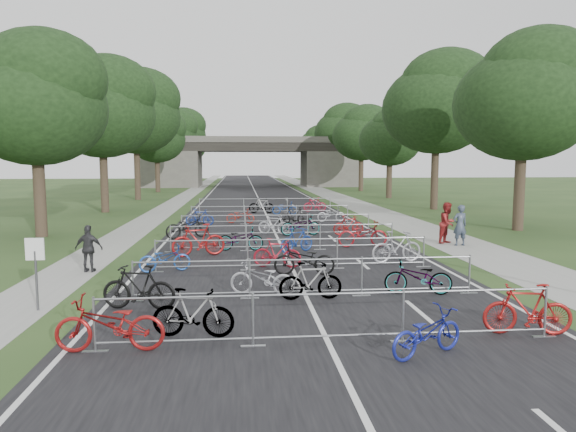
% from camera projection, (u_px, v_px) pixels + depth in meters
% --- Properties ---
extents(ground, '(200.00, 200.00, 0.00)m').
position_uv_depth(ground, '(329.00, 344.00, 10.40)').
color(ground, '#28421C').
rests_on(ground, ground).
extents(road, '(11.00, 140.00, 0.01)m').
position_uv_depth(road, '(256.00, 192.00, 59.90)').
color(road, black).
rests_on(road, ground).
extents(sidewalk_right, '(3.00, 140.00, 0.01)m').
position_uv_depth(sidewalk_right, '(323.00, 192.00, 60.63)').
color(sidewalk_right, gray).
rests_on(sidewalk_right, ground).
extents(sidewalk_left, '(2.00, 140.00, 0.01)m').
position_uv_depth(sidewalk_left, '(191.00, 193.00, 59.20)').
color(sidewalk_left, gray).
rests_on(sidewalk_left, ground).
extents(lane_markings, '(0.12, 140.00, 0.00)m').
position_uv_depth(lane_markings, '(256.00, 193.00, 59.90)').
color(lane_markings, silver).
rests_on(lane_markings, ground).
extents(overpass_bridge, '(31.00, 8.00, 7.05)m').
position_uv_depth(overpass_bridge, '(252.00, 162.00, 74.36)').
color(overpass_bridge, '#4E4C46').
rests_on(overpass_bridge, ground).
extents(park_sign, '(0.45, 0.06, 1.83)m').
position_uv_depth(park_sign, '(35.00, 260.00, 12.61)').
color(park_sign, '#4C4C51').
rests_on(park_sign, ground).
extents(tree_left_0, '(6.72, 6.72, 10.25)m').
position_uv_depth(tree_left_0, '(37.00, 102.00, 24.42)').
color(tree_left_0, '#33261C').
rests_on(tree_left_0, ground).
extents(tree_right_0, '(7.17, 7.17, 10.93)m').
position_uv_depth(tree_right_0, '(527.00, 98.00, 26.63)').
color(tree_right_0, '#33261C').
rests_on(tree_right_0, ground).
extents(tree_left_1, '(7.56, 7.56, 11.53)m').
position_uv_depth(tree_left_1, '(103.00, 110.00, 36.21)').
color(tree_left_1, '#33261C').
rests_on(tree_left_1, ground).
extents(tree_right_1, '(8.18, 8.18, 12.47)m').
position_uv_depth(tree_right_1, '(439.00, 104.00, 38.40)').
color(tree_right_1, '#33261C').
rests_on(tree_right_1, ground).
extents(tree_left_2, '(8.40, 8.40, 12.81)m').
position_uv_depth(tree_left_2, '(136.00, 113.00, 48.00)').
color(tree_left_2, '#33261C').
rests_on(tree_left_2, ground).
extents(tree_right_2, '(6.16, 6.16, 9.39)m').
position_uv_depth(tree_right_2, '(391.00, 138.00, 50.49)').
color(tree_right_2, '#33261C').
rests_on(tree_right_2, ground).
extents(tree_left_3, '(6.72, 6.72, 10.25)m').
position_uv_depth(tree_left_3, '(157.00, 137.00, 60.06)').
color(tree_left_3, '#33261C').
rests_on(tree_left_3, ground).
extents(tree_right_3, '(7.17, 7.17, 10.93)m').
position_uv_depth(tree_right_3, '(363.00, 134.00, 62.26)').
color(tree_right_3, '#33261C').
rests_on(tree_right_3, ground).
extents(tree_left_4, '(7.56, 7.56, 11.53)m').
position_uv_depth(tree_left_4, '(171.00, 135.00, 71.85)').
color(tree_left_4, '#33261C').
rests_on(tree_left_4, ground).
extents(tree_right_4, '(8.18, 8.18, 12.47)m').
position_uv_depth(tree_right_4, '(343.00, 131.00, 74.04)').
color(tree_right_4, '#33261C').
rests_on(tree_right_4, ground).
extents(tree_left_5, '(8.40, 8.40, 12.81)m').
position_uv_depth(tree_left_5, '(181.00, 133.00, 83.64)').
color(tree_left_5, '#33261C').
rests_on(tree_left_5, ground).
extents(tree_right_5, '(6.16, 6.16, 9.39)m').
position_uv_depth(tree_right_5, '(329.00, 147.00, 86.13)').
color(tree_right_5, '#33261C').
rests_on(tree_right_5, ground).
extents(tree_left_6, '(6.72, 6.72, 10.25)m').
position_uv_depth(tree_left_6, '(188.00, 146.00, 95.69)').
color(tree_left_6, '#33261C').
rests_on(tree_left_6, ground).
extents(tree_right_6, '(7.17, 7.17, 10.93)m').
position_uv_depth(tree_right_6, '(318.00, 144.00, 97.90)').
color(tree_right_6, '#33261C').
rests_on(tree_right_6, ground).
extents(barrier_row_0, '(9.70, 0.08, 1.10)m').
position_uv_depth(barrier_row_0, '(329.00, 318.00, 10.34)').
color(barrier_row_0, gray).
rests_on(barrier_row_0, ground).
extents(barrier_row_1, '(9.70, 0.08, 1.10)m').
position_uv_depth(barrier_row_1, '(306.00, 278.00, 13.90)').
color(barrier_row_1, gray).
rests_on(barrier_row_1, ground).
extents(barrier_row_2, '(9.70, 0.08, 1.10)m').
position_uv_depth(barrier_row_2, '(293.00, 254.00, 17.47)').
color(barrier_row_2, gray).
rests_on(barrier_row_2, ground).
extents(barrier_row_3, '(9.70, 0.08, 1.10)m').
position_uv_depth(barrier_row_3, '(283.00, 237.00, 21.23)').
color(barrier_row_3, gray).
rests_on(barrier_row_3, ground).
extents(barrier_row_4, '(9.70, 0.08, 1.10)m').
position_uv_depth(barrier_row_4, '(277.00, 225.00, 25.19)').
color(barrier_row_4, gray).
rests_on(barrier_row_4, ground).
extents(barrier_row_5, '(9.70, 0.08, 1.10)m').
position_uv_depth(barrier_row_5, '(271.00, 215.00, 30.14)').
color(barrier_row_5, gray).
rests_on(barrier_row_5, ground).
extents(barrier_row_6, '(9.70, 0.08, 1.10)m').
position_uv_depth(barrier_row_6, '(266.00, 206.00, 36.08)').
color(barrier_row_6, gray).
rests_on(barrier_row_6, ground).
extents(bike_0, '(2.12, 0.78, 1.10)m').
position_uv_depth(bike_0, '(110.00, 325.00, 9.90)').
color(bike_0, maroon).
rests_on(bike_0, ground).
extents(bike_1, '(1.80, 0.76, 1.05)m').
position_uv_depth(bike_1, '(193.00, 313.00, 10.74)').
color(bike_1, gray).
rests_on(bike_1, ground).
extents(bike_2, '(1.83, 1.30, 0.91)m').
position_uv_depth(bike_2, '(427.00, 333.00, 9.72)').
color(bike_2, navy).
rests_on(bike_2, ground).
extents(bike_3, '(1.92, 0.84, 1.12)m').
position_uv_depth(bike_3, '(528.00, 310.00, 10.89)').
color(bike_3, maroon).
rests_on(bike_3, ground).
extents(bike_4, '(1.96, 0.92, 1.14)m').
position_uv_depth(bike_4, '(139.00, 288.00, 12.75)').
color(bike_4, black).
rests_on(bike_4, ground).
extents(bike_5, '(1.94, 1.15, 0.96)m').
position_uv_depth(bike_5, '(262.00, 279.00, 14.10)').
color(bike_5, '#B0B0B8').
rests_on(bike_5, ground).
extents(bike_6, '(1.71, 0.53, 1.02)m').
position_uv_depth(bike_6, '(311.00, 281.00, 13.66)').
color(bike_6, gray).
rests_on(bike_6, ground).
extents(bike_7, '(1.95, 1.00, 0.97)m').
position_uv_depth(bike_7, '(418.00, 277.00, 14.20)').
color(bike_7, gray).
rests_on(bike_7, ground).
extents(bike_8, '(1.79, 0.98, 0.89)m').
position_uv_depth(bike_8, '(165.00, 259.00, 17.15)').
color(bike_8, '#1B4596').
rests_on(bike_8, ground).
extents(bike_9, '(1.77, 0.91, 1.02)m').
position_uv_depth(bike_9, '(277.00, 253.00, 17.78)').
color(bike_9, maroon).
rests_on(bike_9, ground).
extents(bike_10, '(2.02, 0.84, 1.04)m').
position_uv_depth(bike_10, '(304.00, 260.00, 16.58)').
color(bike_10, black).
rests_on(bike_10, ground).
extents(bike_11, '(2.02, 0.89, 1.17)m').
position_uv_depth(bike_11, '(397.00, 247.00, 18.59)').
color(bike_11, gray).
rests_on(bike_11, ground).
extents(bike_12, '(2.18, 1.18, 1.26)m').
position_uv_depth(bike_12, '(199.00, 240.00, 19.89)').
color(bike_12, maroon).
rests_on(bike_12, ground).
extents(bike_13, '(1.92, 0.77, 0.99)m').
position_uv_depth(bike_13, '(240.00, 239.00, 21.18)').
color(bike_13, gray).
rests_on(bike_13, ground).
extents(bike_14, '(1.65, 1.30, 1.00)m').
position_uv_depth(bike_14, '(297.00, 240.00, 20.73)').
color(bike_14, navy).
rests_on(bike_14, ground).
extents(bike_15, '(2.16, 0.78, 1.13)m').
position_uv_depth(bike_15, '(363.00, 234.00, 22.01)').
color(bike_15, maroon).
rests_on(bike_15, ground).
extents(bike_16, '(2.26, 1.60, 1.13)m').
position_uv_depth(bike_16, '(187.00, 227.00, 24.52)').
color(bike_16, black).
rests_on(bike_16, ground).
extents(bike_17, '(1.73, 1.10, 1.01)m').
position_uv_depth(bike_17, '(274.00, 225.00, 25.75)').
color(bike_17, '#AFAFB7').
rests_on(bike_17, ground).
extents(bike_18, '(2.08, 0.95, 1.06)m').
position_uv_depth(bike_18, '(300.00, 225.00, 25.40)').
color(bike_18, gray).
rests_on(bike_18, ground).
extents(bike_19, '(1.68, 0.73, 0.98)m').
position_uv_depth(bike_19, '(349.00, 225.00, 25.65)').
color(bike_19, maroon).
rests_on(bike_19, ground).
extents(bike_20, '(1.66, 0.63, 0.98)m').
position_uv_depth(bike_20, '(200.00, 217.00, 29.21)').
color(bike_20, navy).
rests_on(bike_20, ground).
extents(bike_21, '(1.77, 0.90, 0.89)m').
position_uv_depth(bike_21, '(240.00, 216.00, 30.35)').
color(bike_21, maroon).
rests_on(bike_21, ground).
extents(bike_22, '(1.86, 0.71, 1.09)m').
position_uv_depth(bike_22, '(294.00, 216.00, 29.43)').
color(bike_22, black).
rests_on(bike_22, ground).
extents(bike_23, '(1.78, 0.77, 0.91)m').
position_uv_depth(bike_23, '(331.00, 214.00, 31.23)').
color(bike_23, '#939499').
rests_on(bike_23, ground).
extents(bike_25, '(1.88, 0.84, 1.09)m').
position_uv_depth(bike_25, '(261.00, 206.00, 36.25)').
color(bike_25, gray).
rests_on(bike_25, ground).
extents(bike_26, '(1.85, 1.02, 0.92)m').
position_uv_depth(bike_26, '(285.00, 208.00, 35.20)').
color(bike_26, navy).
rests_on(bike_26, ground).
extents(bike_27, '(1.75, 0.68, 1.03)m').
position_uv_depth(bike_27, '(315.00, 205.00, 37.39)').
color(bike_27, maroon).
rests_on(bike_27, ground).
extents(pedestrian_a, '(0.70, 0.50, 1.79)m').
position_uv_depth(pedestrian_a, '(460.00, 225.00, 22.36)').
color(pedestrian_a, '#354050').
rests_on(pedestrian_a, ground).
extents(pedestrian_b, '(1.14, 1.10, 1.85)m').
position_uv_depth(pedestrian_b, '(448.00, 223.00, 22.95)').
color(pedestrian_b, maroon).
rests_on(pedestrian_b, ground).
extents(pedestrian_c, '(0.96, 0.49, 1.58)m').
position_uv_depth(pedestrian_c, '(89.00, 249.00, 17.05)').
color(pedestrian_c, '#2A2A2C').
rests_on(pedestrian_c, ground).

